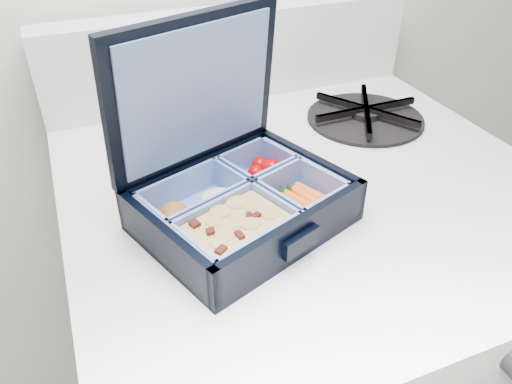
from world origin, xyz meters
name	(u,v)px	position (x,y,z in m)	size (l,w,h in m)	color
stove	(291,384)	(-0.23, 1.65, 0.50)	(0.66, 0.66, 0.99)	silver
bento_box	(243,205)	(-0.35, 1.58, 1.02)	(0.23, 0.18, 0.06)	black
burner_grate	(366,112)	(-0.06, 1.76, 1.01)	(0.19, 0.19, 0.03)	black
burner_grate_rear	(177,124)	(-0.36, 1.85, 1.00)	(0.17, 0.17, 0.02)	black
fork	(227,165)	(-0.32, 1.71, 1.00)	(0.02, 0.17, 0.01)	#A0A2B7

